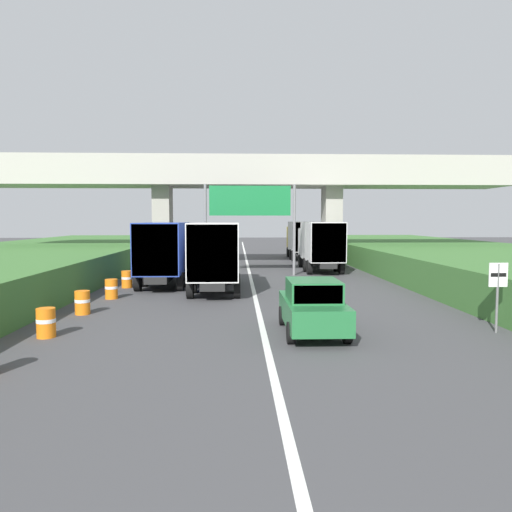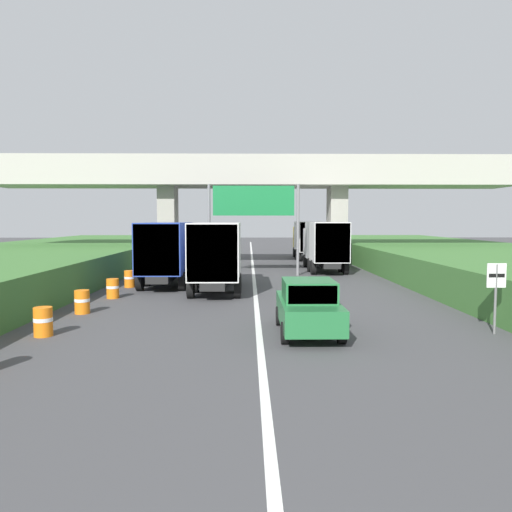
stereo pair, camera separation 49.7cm
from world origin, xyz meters
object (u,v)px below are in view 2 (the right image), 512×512
(construction_barrel_5, at_px, (130,279))
(construction_barrel_2, at_px, (43,321))
(overhead_highway_sign, at_px, (254,207))
(truck_white, at_px, (324,244))
(construction_barrel_4, at_px, (113,288))
(truck_blue, at_px, (168,250))
(truck_yellow, at_px, (308,238))
(truck_black, at_px, (217,253))
(car_green, at_px, (308,307))
(speed_limit_sign, at_px, (496,287))
(construction_barrel_3, at_px, (82,302))

(construction_barrel_5, bearing_deg, construction_barrel_2, -89.94)
(overhead_highway_sign, relative_size, truck_white, 0.81)
(construction_barrel_4, bearing_deg, truck_blue, 68.94)
(overhead_highway_sign, xyz_separation_m, construction_barrel_2, (-6.65, -16.40, -3.92))
(truck_white, height_order, construction_barrel_5, truck_white)
(truck_white, height_order, construction_barrel_2, truck_white)
(truck_yellow, xyz_separation_m, construction_barrel_4, (-11.68, -22.18, -1.47))
(truck_black, relative_size, car_green, 1.78)
(speed_limit_sign, height_order, construction_barrel_4, speed_limit_sign)
(truck_yellow, relative_size, construction_barrel_4, 8.11)
(overhead_highway_sign, bearing_deg, truck_blue, -136.94)
(truck_blue, bearing_deg, construction_barrel_2, -98.98)
(truck_yellow, distance_m, construction_barrel_4, 25.12)
(speed_limit_sign, relative_size, construction_barrel_3, 2.48)
(car_green, relative_size, construction_barrel_5, 4.56)
(construction_barrel_2, bearing_deg, construction_barrel_5, 90.06)
(speed_limit_sign, distance_m, truck_white, 19.21)
(truck_white, height_order, truck_black, same)
(truck_blue, xyz_separation_m, construction_barrel_2, (-1.89, -11.95, -1.47))
(construction_barrel_3, bearing_deg, construction_barrel_5, 89.71)
(overhead_highway_sign, bearing_deg, construction_barrel_5, -140.85)
(truck_yellow, height_order, construction_barrel_3, truck_yellow)
(truck_white, relative_size, car_green, 1.78)
(truck_yellow, distance_m, construction_barrel_5, 22.01)
(car_green, distance_m, construction_barrel_4, 10.80)
(truck_yellow, bearing_deg, construction_barrel_4, -117.78)
(overhead_highway_sign, bearing_deg, construction_barrel_4, -125.79)
(speed_limit_sign, bearing_deg, overhead_highway_sign, 114.40)
(overhead_highway_sign, distance_m, truck_yellow, 14.28)
(overhead_highway_sign, distance_m, construction_barrel_4, 11.87)
(construction_barrel_3, bearing_deg, construction_barrel_4, 87.59)
(truck_black, relative_size, construction_barrel_4, 8.11)
(speed_limit_sign, height_order, truck_black, truck_black)
(truck_blue, bearing_deg, construction_barrel_5, -152.87)
(truck_blue, height_order, car_green, truck_blue)
(truck_black, height_order, construction_barrel_2, truck_black)
(truck_white, height_order, construction_barrel_4, truck_white)
(truck_black, bearing_deg, construction_barrel_5, 163.06)
(truck_blue, relative_size, truck_black, 1.00)
(truck_yellow, relative_size, truck_black, 1.00)
(overhead_highway_sign, height_order, construction_barrel_2, overhead_highway_sign)
(truck_blue, relative_size, car_green, 1.78)
(construction_barrel_3, distance_m, construction_barrel_4, 3.66)
(car_green, height_order, construction_barrel_2, car_green)
(truck_black, bearing_deg, construction_barrel_4, -154.56)
(truck_white, xyz_separation_m, construction_barrel_4, (-11.53, -11.82, -1.47))
(construction_barrel_4, bearing_deg, construction_barrel_5, 91.82)
(truck_blue, distance_m, truck_black, 3.75)
(overhead_highway_sign, distance_m, construction_barrel_5, 9.45)
(construction_barrel_2, relative_size, construction_barrel_3, 1.00)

